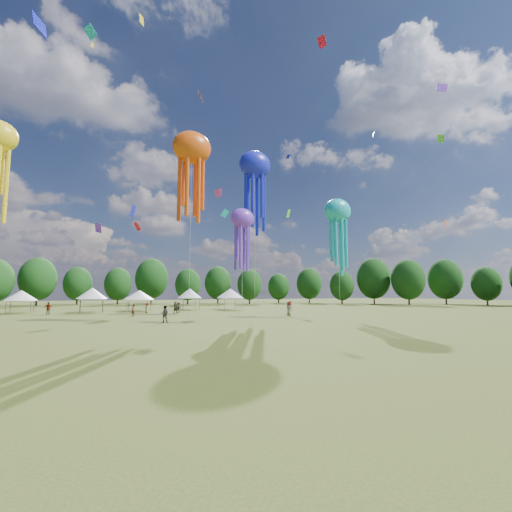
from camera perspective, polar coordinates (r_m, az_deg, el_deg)
name	(u,v)px	position (r m, az deg, el deg)	size (l,w,h in m)	color
ground	(447,388)	(14.41, 28.70, -18.47)	(300.00, 300.00, 0.00)	#384416
spectator_near	(165,314)	(40.11, -14.71, -9.18)	(0.88, 0.69, 1.82)	gray
spectators_far	(190,308)	(56.00, -10.74, -8.32)	(37.86, 16.63, 1.93)	gray
festival_tents	(144,294)	(65.79, -17.79, -5.95)	(39.31, 8.41, 4.07)	#47474C
show_kites	(210,183)	(45.56, -7.45, 11.75)	(42.92, 13.60, 24.34)	#DB4C0D
small_kites	(178,123)	(56.12, -12.61, 20.46)	(75.71, 58.26, 45.87)	#DB4C0D
treeline	(134,275)	(71.40, -19.26, -3.03)	(201.57, 95.24, 13.43)	#38281C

